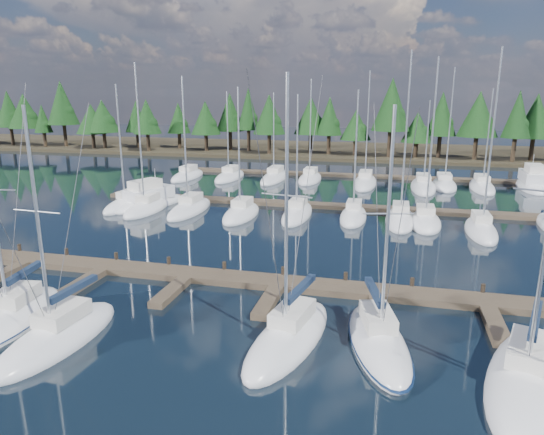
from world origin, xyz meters
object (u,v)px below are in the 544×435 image
(main_dock, at_px, (277,287))
(motor_yacht_right, at_px, (532,184))
(front_sailboat_3, at_px, (289,337))
(front_sailboat_5, at_px, (526,377))
(motor_yacht_left, at_px, (149,201))
(front_sailboat_1, at_px, (14,316))
(front_sailboat_2, at_px, (59,337))
(front_sailboat_4, at_px, (378,341))

(main_dock, height_order, motor_yacht_right, motor_yacht_right)
(front_sailboat_3, xyz_separation_m, motor_yacht_right, (21.78, 45.69, 0.26))
(main_dock, distance_m, front_sailboat_5, 14.25)
(motor_yacht_left, bearing_deg, front_sailboat_1, -77.28)
(front_sailboat_2, bearing_deg, front_sailboat_1, 160.53)
(front_sailboat_2, distance_m, motor_yacht_left, 29.25)
(front_sailboat_3, bearing_deg, front_sailboat_2, -166.23)
(front_sailboat_1, distance_m, front_sailboat_3, 14.62)
(main_dock, xyz_separation_m, front_sailboat_2, (-8.80, -8.79, 0.08))
(front_sailboat_5, distance_m, motor_yacht_right, 48.11)
(main_dock, bearing_deg, front_sailboat_2, -135.02)
(main_dock, xyz_separation_m, front_sailboat_3, (2.04, -6.13, 0.08))
(front_sailboat_3, distance_m, front_sailboat_5, 10.33)
(front_sailboat_4, height_order, motor_yacht_left, front_sailboat_4)
(motor_yacht_right, bearing_deg, front_sailboat_1, -127.69)
(front_sailboat_2, xyz_separation_m, motor_yacht_left, (-9.66, 27.60, 0.24))
(front_sailboat_3, bearing_deg, motor_yacht_left, 129.41)
(main_dock, xyz_separation_m, front_sailboat_5, (12.32, -7.16, 0.08))
(main_dock, xyz_separation_m, motor_yacht_left, (-18.46, 18.81, 0.31))
(front_sailboat_1, relative_size, front_sailboat_4, 1.08)
(motor_yacht_right, bearing_deg, motor_yacht_left, -153.86)
(front_sailboat_3, bearing_deg, main_dock, 108.41)
(motor_yacht_right, bearing_deg, front_sailboat_5, -103.83)
(front_sailboat_3, height_order, front_sailboat_4, front_sailboat_3)
(front_sailboat_1, distance_m, motor_yacht_right, 59.43)
(main_dock, distance_m, front_sailboat_3, 6.46)
(main_dock, distance_m, front_sailboat_1, 14.58)
(front_sailboat_5, bearing_deg, front_sailboat_3, 174.30)
(front_sailboat_1, distance_m, front_sailboat_5, 24.84)
(front_sailboat_4, relative_size, front_sailboat_5, 0.81)
(main_dock, height_order, front_sailboat_4, front_sailboat_4)
(front_sailboat_5, xyz_separation_m, motor_yacht_right, (11.50, 46.72, 0.26))
(front_sailboat_2, xyz_separation_m, motor_yacht_right, (32.61, 48.35, 0.27))
(main_dock, relative_size, front_sailboat_2, 3.65)
(main_dock, distance_m, front_sailboat_4, 8.35)
(front_sailboat_2, bearing_deg, front_sailboat_4, 12.17)
(front_sailboat_2, relative_size, front_sailboat_3, 0.90)
(front_sailboat_2, relative_size, motor_yacht_right, 1.18)
(motor_yacht_right, bearing_deg, front_sailboat_2, -124.00)
(front_sailboat_1, height_order, front_sailboat_2, front_sailboat_1)
(front_sailboat_3, distance_m, motor_yacht_right, 50.61)
(main_dock, distance_m, motor_yacht_left, 26.36)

